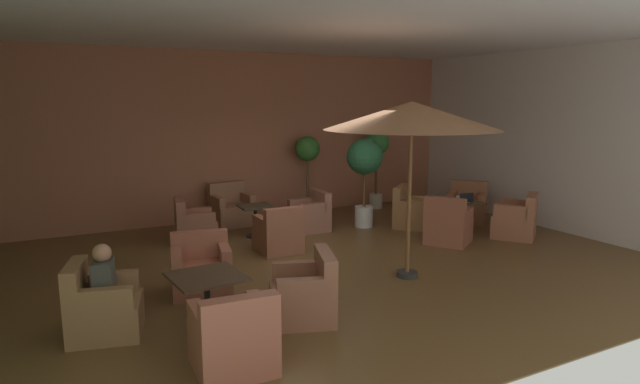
# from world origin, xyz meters

# --- Properties ---
(ground_plane) EXTENTS (10.50, 8.03, 0.02)m
(ground_plane) POSITION_xyz_m (0.00, 0.00, -0.01)
(ground_plane) COLOR brown
(wall_back_brick) EXTENTS (10.50, 0.08, 3.68)m
(wall_back_brick) POSITION_xyz_m (0.00, 3.98, 1.84)
(wall_back_brick) COLOR #A66247
(wall_back_brick) RESTS_ON ground_plane
(wall_right_plain) EXTENTS (0.08, 8.03, 3.68)m
(wall_right_plain) POSITION_xyz_m (5.21, 0.00, 1.84)
(wall_right_plain) COLOR silver
(wall_right_plain) RESTS_ON ground_plane
(ceiling_slab) EXTENTS (10.50, 8.03, 0.06)m
(ceiling_slab) POSITION_xyz_m (0.00, 0.00, 3.71)
(ceiling_slab) COLOR silver
(ceiling_slab) RESTS_ON wall_back_brick
(cafe_table_front_left) EXTENTS (0.73, 0.73, 0.62)m
(cafe_table_front_left) POSITION_xyz_m (3.38, 0.64, 0.48)
(cafe_table_front_left) COLOR black
(cafe_table_front_left) RESTS_ON ground_plane
(armchair_front_left_north) EXTENTS (1.11, 1.10, 0.86)m
(armchair_front_left_north) POSITION_xyz_m (4.00, -0.20, 0.32)
(armchair_front_left_north) COLOR #9D5B3F
(armchair_front_left_north) RESTS_ON ground_plane
(armchair_front_left_east) EXTENTS (1.12, 1.12, 0.86)m
(armchair_front_left_east) POSITION_xyz_m (4.16, 1.33, 0.32)
(armchair_front_left_east) COLOR #95593A
(armchair_front_left_east) RESTS_ON ground_plane
(armchair_front_left_south) EXTENTS (1.05, 1.04, 0.87)m
(armchair_front_left_south) POSITION_xyz_m (2.71, 1.44, 0.31)
(armchair_front_left_south) COLOR #98683F
(armchair_front_left_south) RESTS_ON ground_plane
(armchair_front_left_west) EXTENTS (1.04, 1.04, 0.91)m
(armchair_front_left_west) POSITION_xyz_m (2.51, 0.06, 0.33)
(armchair_front_left_west) COLOR #9F5840
(armchair_front_left_west) RESTS_ON ground_plane
(cafe_table_front_right) EXTENTS (0.87, 0.87, 0.62)m
(cafe_table_front_right) POSITION_xyz_m (-2.46, -1.43, 0.51)
(cafe_table_front_right) COLOR black
(cafe_table_front_right) RESTS_ON ground_plane
(armchair_front_right_north) EXTENTS (0.91, 0.87, 0.86)m
(armchair_front_right_north) POSITION_xyz_m (-3.60, -1.15, 0.32)
(armchair_front_right_north) COLOR #926741
(armchair_front_right_north) RESTS_ON ground_plane
(armchair_front_right_east) EXTENTS (0.79, 0.81, 0.85)m
(armchair_front_right_east) POSITION_xyz_m (-2.53, -2.60, 0.32)
(armchair_front_right_east) COLOR #A15742
(armchair_front_right_east) RESTS_ON ground_plane
(armchair_front_right_south) EXTENTS (0.96, 0.99, 0.84)m
(armchair_front_right_south) POSITION_xyz_m (-1.35, -1.80, 0.31)
(armchair_front_right_south) COLOR #915840
(armchair_front_right_south) RESTS_ON ground_plane
(armchair_front_right_west) EXTENTS (0.92, 0.88, 0.81)m
(armchair_front_right_west) POSITION_xyz_m (-2.23, -0.30, 0.31)
(armchair_front_right_west) COLOR #A15841
(armchair_front_right_west) RESTS_ON ground_plane
(cafe_table_mid_center) EXTENTS (0.65, 0.65, 0.62)m
(cafe_table_mid_center) POSITION_xyz_m (-0.48, 2.21, 0.45)
(cafe_table_mid_center) COLOR black
(cafe_table_mid_center) RESTS_ON ground_plane
(armchair_mid_center_north) EXTENTS (0.72, 0.76, 0.84)m
(armchair_mid_center_north) POSITION_xyz_m (-0.49, 1.02, 0.31)
(armchair_mid_center_north) COLOR #9A583F
(armchair_mid_center_north) RESTS_ON ground_plane
(armchair_mid_center_east) EXTENTS (0.72, 0.76, 0.80)m
(armchair_mid_center_east) POSITION_xyz_m (0.70, 2.18, 0.30)
(armchair_mid_center_east) COLOR #945E4B
(armchair_mid_center_east) RESTS_ON ground_plane
(armchair_mid_center_south) EXTENTS (0.87, 0.79, 0.90)m
(armchair_mid_center_south) POSITION_xyz_m (-0.58, 3.38, 0.33)
(armchair_mid_center_south) COLOR #926043
(armchair_mid_center_south) RESTS_ON ground_plane
(armchair_mid_center_west) EXTENTS (0.83, 0.81, 0.83)m
(armchair_mid_center_west) POSITION_xyz_m (-1.65, 2.38, 0.31)
(armchair_mid_center_west) COLOR #955B45
(armchair_mid_center_west) RESTS_ON ground_plane
(patio_umbrella_tall_red) EXTENTS (2.56, 2.56, 2.62)m
(patio_umbrella_tall_red) POSITION_xyz_m (0.70, -1.11, 2.41)
(patio_umbrella_tall_red) COLOR #2D2D2D
(patio_umbrella_tall_red) RESTS_ON ground_plane
(potted_tree_left_corner) EXTENTS (0.61, 0.61, 1.92)m
(potted_tree_left_corner) POSITION_xyz_m (3.14, 3.44, 1.39)
(potted_tree_left_corner) COLOR silver
(potted_tree_left_corner) RESTS_ON ground_plane
(potted_tree_mid_left) EXTENTS (0.75, 0.75, 1.86)m
(potted_tree_mid_left) POSITION_xyz_m (1.84, 1.93, 1.32)
(potted_tree_mid_left) COLOR silver
(potted_tree_mid_left) RESTS_ON ground_plane
(potted_tree_mid_right) EXTENTS (0.57, 0.57, 1.83)m
(potted_tree_mid_right) POSITION_xyz_m (1.28, 3.46, 1.18)
(potted_tree_mid_right) COLOR #A66B41
(potted_tree_mid_right) RESTS_ON ground_plane
(patron_blue_shirt) EXTENTS (0.29, 0.39, 0.66)m
(patron_blue_shirt) POSITION_xyz_m (-3.55, -1.16, 0.71)
(patron_blue_shirt) COLOR #3F3F38
(patron_blue_shirt) RESTS_ON ground_plane
(iced_drink_cup) EXTENTS (0.08, 0.08, 0.11)m
(iced_drink_cup) POSITION_xyz_m (3.35, 0.75, 0.67)
(iced_drink_cup) COLOR white
(iced_drink_cup) RESTS_ON cafe_table_front_left
(open_laptop) EXTENTS (0.34, 0.27, 0.20)m
(open_laptop) POSITION_xyz_m (3.36, 0.56, 0.67)
(open_laptop) COLOR #9EA0A5
(open_laptop) RESTS_ON cafe_table_front_left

